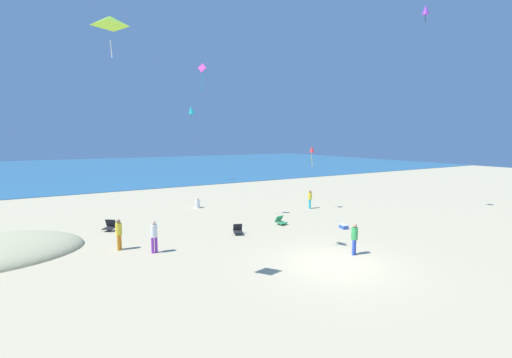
% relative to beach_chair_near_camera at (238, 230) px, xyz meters
% --- Properties ---
extents(ground_plane, '(120.00, 120.00, 0.00)m').
position_rel_beach_chair_near_camera_xyz_m(ground_plane, '(1.44, 3.99, -0.25)').
color(ground_plane, '#C6B58C').
extents(ocean_water, '(120.00, 60.00, 0.05)m').
position_rel_beach_chair_near_camera_xyz_m(ocean_water, '(1.44, 49.26, -0.23)').
color(ocean_water, teal).
rests_on(ocean_water, ground_plane).
extents(beach_chair_near_camera, '(0.66, 0.72, 0.57)m').
position_rel_beach_chair_near_camera_xyz_m(beach_chair_near_camera, '(0.00, 0.00, 0.00)').
color(beach_chair_near_camera, black).
rests_on(beach_chair_near_camera, ground_plane).
extents(beach_chair_far_right, '(0.66, 0.71, 0.53)m').
position_rel_beach_chair_near_camera_xyz_m(beach_chair_far_right, '(3.22, 0.57, -0.02)').
color(beach_chair_far_right, '#2D9956').
rests_on(beach_chair_far_right, ground_plane).
extents(beach_chair_far_left, '(0.83, 0.83, 0.64)m').
position_rel_beach_chair_near_camera_xyz_m(beach_chair_far_left, '(-5.97, 4.34, 0.03)').
color(beach_chair_far_left, black).
rests_on(beach_chair_far_left, ground_plane).
extents(cooler_box, '(0.43, 0.56, 0.25)m').
position_rel_beach_chair_near_camera_xyz_m(cooler_box, '(5.86, -2.08, -0.13)').
color(cooler_box, '#2D56B7').
rests_on(cooler_box, ground_plane).
extents(person_0, '(0.37, 0.37, 1.40)m').
position_rel_beach_chair_near_camera_xyz_m(person_0, '(7.80, 3.37, 0.56)').
color(person_0, '#19ADB2').
rests_on(person_0, ground_plane).
extents(person_1, '(0.37, 0.37, 1.44)m').
position_rel_beach_chair_near_camera_xyz_m(person_1, '(3.02, -5.58, 0.58)').
color(person_1, blue).
rests_on(person_1, ground_plane).
extents(person_2, '(0.46, 0.67, 0.77)m').
position_rel_beach_chair_near_camera_xyz_m(person_2, '(0.64, 7.89, 0.03)').
color(person_2, white).
rests_on(person_2, ground_plane).
extents(person_3, '(0.41, 0.41, 1.47)m').
position_rel_beach_chair_near_camera_xyz_m(person_3, '(-6.03, 0.51, 0.60)').
color(person_3, orange).
rests_on(person_3, ground_plane).
extents(person_4, '(0.34, 0.34, 1.50)m').
position_rel_beach_chair_near_camera_xyz_m(person_4, '(-4.70, -0.75, 0.62)').
color(person_4, purple).
rests_on(person_4, ground_plane).
extents(kite_red, '(0.48, 0.48, 1.49)m').
position_rel_beach_chair_near_camera_xyz_m(kite_red, '(7.59, 3.00, 4.18)').
color(kite_red, red).
extents(kite_magenta, '(0.38, 0.50, 1.65)m').
position_rel_beach_chair_near_camera_xyz_m(kite_magenta, '(-0.38, 3.88, 9.13)').
color(kite_magenta, '#DB3DA8').
extents(kite_teal, '(0.93, 0.82, 1.65)m').
position_rel_beach_chair_near_camera_xyz_m(kite_teal, '(5.77, 23.13, 8.34)').
color(kite_teal, '#1EADAD').
extents(kite_lime, '(1.01, 0.90, 1.26)m').
position_rel_beach_chair_near_camera_xyz_m(kite_lime, '(-6.68, -4.57, 8.52)').
color(kite_lime, '#99DB33').
extents(kite_purple, '(0.69, 0.65, 1.05)m').
position_rel_beach_chair_near_camera_xyz_m(kite_purple, '(12.92, -1.73, 13.27)').
color(kite_purple, purple).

